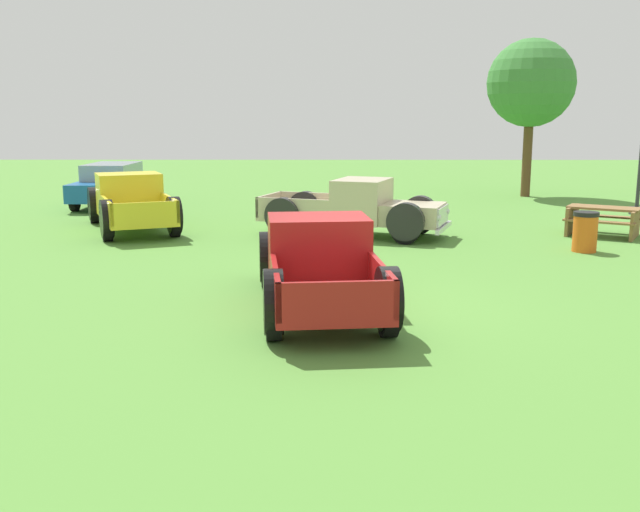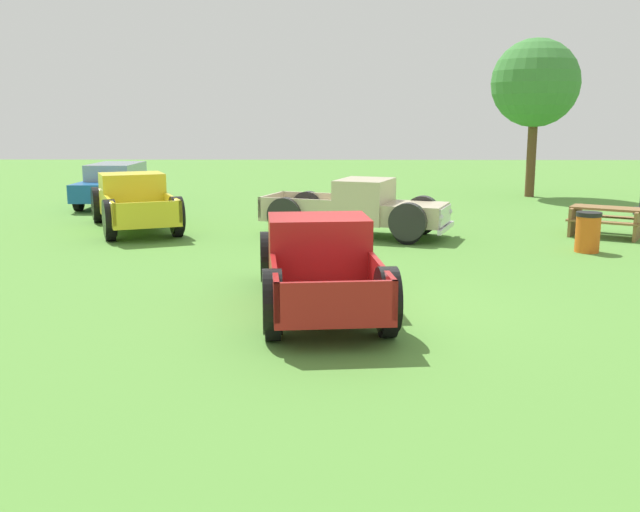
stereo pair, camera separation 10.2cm
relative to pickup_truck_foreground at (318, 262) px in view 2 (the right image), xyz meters
The scene contains 8 objects.
ground_plane 1.01m from the pickup_truck_foreground, 17.35° to the right, with size 80.00×80.00×0.00m, color #548C38.
pickup_truck_foreground is the anchor object (origin of this frame).
pickup_truck_behind_left 7.10m from the pickup_truck_foreground, 80.51° to the left, with size 5.27×3.32×1.52m.
pickup_truck_behind_right 10.01m from the pickup_truck_foreground, 122.97° to the left, with size 3.63×5.41×1.56m.
sedan_distant_a 15.40m from the pickup_truck_foreground, 118.78° to the left, with size 1.88×4.48×1.49m.
picnic_table 10.37m from the pickup_truck_foreground, 43.15° to the left, with size 2.30×2.18×0.78m.
trash_can 7.91m from the pickup_truck_foreground, 37.47° to the left, with size 0.59×0.59×0.95m.
oak_tree_east 18.76m from the pickup_truck_foreground, 63.98° to the left, with size 3.36×3.36×6.06m.
Camera 2 is at (-0.47, -11.88, 3.21)m, focal length 40.64 mm.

